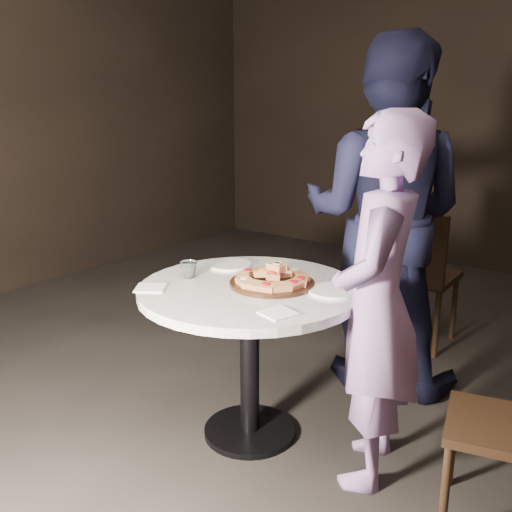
# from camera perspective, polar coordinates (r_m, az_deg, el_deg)

# --- Properties ---
(floor) EXTENTS (7.00, 7.00, 0.00)m
(floor) POSITION_cam_1_polar(r_m,az_deg,el_deg) (2.95, 0.53, -16.94)
(floor) COLOR black
(floor) RESTS_ON ground
(table) EXTENTS (1.28, 1.28, 0.76)m
(table) POSITION_cam_1_polar(r_m,az_deg,el_deg) (2.64, -0.66, -5.91)
(table) COLOR black
(table) RESTS_ON ground
(serving_board) EXTENTS (0.44, 0.44, 0.02)m
(serving_board) POSITION_cam_1_polar(r_m,az_deg,el_deg) (2.61, 1.62, -2.73)
(serving_board) COLOR black
(serving_board) RESTS_ON table
(focaccia_pile) EXTENTS (0.34, 0.34, 0.09)m
(focaccia_pile) POSITION_cam_1_polar(r_m,az_deg,el_deg) (2.59, 1.69, -1.99)
(focaccia_pile) COLOR #AA6E42
(focaccia_pile) RESTS_ON serving_board
(plate_left) EXTENTS (0.24, 0.24, 0.01)m
(plate_left) POSITION_cam_1_polar(r_m,az_deg,el_deg) (2.91, -2.68, -0.86)
(plate_left) COLOR white
(plate_left) RESTS_ON table
(plate_right) EXTENTS (0.25, 0.25, 0.01)m
(plate_right) POSITION_cam_1_polar(r_m,az_deg,el_deg) (2.53, 7.66, -3.47)
(plate_right) COLOR white
(plate_right) RESTS_ON table
(water_glass) EXTENTS (0.10, 0.10, 0.08)m
(water_glass) POSITION_cam_1_polar(r_m,az_deg,el_deg) (2.72, -6.74, -1.35)
(water_glass) COLOR silver
(water_glass) RESTS_ON table
(napkin_near) EXTENTS (0.18, 0.18, 0.01)m
(napkin_near) POSITION_cam_1_polar(r_m,az_deg,el_deg) (2.60, -10.51, -3.14)
(napkin_near) COLOR white
(napkin_near) RESTS_ON table
(napkin_far) EXTENTS (0.16, 0.16, 0.01)m
(napkin_far) POSITION_cam_1_polar(r_m,az_deg,el_deg) (2.26, 2.24, -5.73)
(napkin_far) COLOR white
(napkin_far) RESTS_ON table
(chair_far) EXTENTS (0.44, 0.46, 0.92)m
(chair_far) POSITION_cam_1_polar(r_m,az_deg,el_deg) (3.79, 15.75, -1.28)
(chair_far) COLOR black
(chair_far) RESTS_ON ground
(diner_navy) EXTENTS (1.06, 0.91, 1.92)m
(diner_navy) POSITION_cam_1_polar(r_m,az_deg,el_deg) (3.20, 12.64, 3.85)
(diner_navy) COLOR black
(diner_navy) RESTS_ON ground
(diner_teal) EXTENTS (0.53, 0.65, 1.55)m
(diner_teal) POSITION_cam_1_polar(r_m,az_deg,el_deg) (2.37, 12.02, -4.78)
(diner_teal) COLOR #856AA6
(diner_teal) RESTS_ON ground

